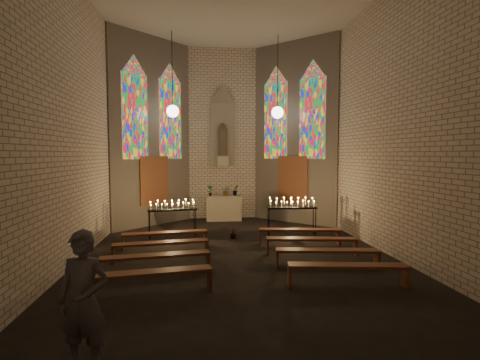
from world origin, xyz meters
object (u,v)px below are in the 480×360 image
altar (224,208)px  votive_stand_left (172,207)px  aisle_flower_pot (233,233)px  votive_stand_right (292,205)px  visitor (84,301)px

altar → votive_stand_left: votive_stand_left is taller
altar → aisle_flower_pot: altar is taller
votive_stand_left → votive_stand_right: 3.87m
altar → visitor: bearing=-103.3°
aisle_flower_pot → altar: bearing=91.2°
aisle_flower_pot → votive_stand_left: size_ratio=0.23×
votive_stand_right → visitor: (-4.44, -7.17, -0.14)m
votive_stand_right → aisle_flower_pot: bearing=-172.0°
aisle_flower_pot → votive_stand_right: size_ratio=0.22×
votive_stand_left → aisle_flower_pot: bearing=-23.7°
votive_stand_left → visitor: (-0.58, -7.42, -0.10)m
aisle_flower_pot → votive_stand_right: votive_stand_right is taller
votive_stand_left → votive_stand_right: bearing=-14.6°
aisle_flower_pot → visitor: (-2.50, -6.98, 0.70)m
altar → votive_stand_right: 3.77m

